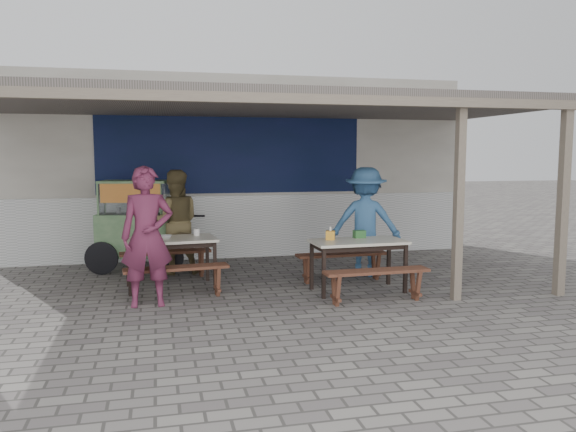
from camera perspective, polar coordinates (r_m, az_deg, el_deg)
The scene contains 17 objects.
ground at distance 8.12m, azimuth -1.35°, elevation -7.87°, with size 60.00×60.00×0.00m, color slate.
back_wall at distance 11.41m, azimuth -5.08°, elevation 4.92°, with size 9.00×1.28×3.50m.
warung_roof at distance 8.79m, azimuth -2.51°, elevation 11.03°, with size 9.00×4.21×2.81m.
table_left at distance 8.50m, azimuth -11.86°, elevation -2.75°, with size 1.39×0.86×0.75m.
bench_left_street at distance 7.90m, azimuth -11.24°, elevation -5.89°, with size 1.45×0.41×0.45m.
bench_left_wall at distance 9.21m, azimuth -12.30°, elevation -4.19°, with size 1.45×0.41×0.45m.
table_right at distance 8.18m, azimuth 7.15°, elevation -3.02°, with size 1.37×0.72×0.75m.
bench_right_street at distance 7.64m, azimuth 8.99°, elevation -6.25°, with size 1.46×0.32×0.45m.
bench_right_wall at distance 8.85m, azimuth 5.50°, elevation -4.48°, with size 1.46×0.32×0.45m.
vendor_cart at distance 9.93m, azimuth -15.04°, elevation -0.56°, with size 1.99×1.02×1.54m.
patron_street_side at distance 7.54m, azimuth -14.12°, elevation -2.03°, with size 0.67×0.44×1.84m, color #63233E.
patron_wall_side at distance 9.50m, azimuth -11.41°, elevation -0.60°, with size 0.84×0.66×1.74m, color brown.
patron_right_table at distance 9.24m, azimuth 7.88°, elevation -0.59°, with size 1.15×0.66×1.78m, color #376495.
tissue_box at distance 8.19m, azimuth 4.33°, elevation -1.96°, with size 0.13×0.13×0.13m, color orange.
donation_box at distance 8.41m, azimuth 7.26°, elevation -1.83°, with size 0.17×0.11×0.11m, color #2C652D.
condiment_jar at distance 8.70m, azimuth -9.26°, elevation -1.62°, with size 0.09×0.09×0.10m, color silver.
condiment_bowl at distance 8.49m, azimuth -12.31°, elevation -2.08°, with size 0.18×0.18×0.04m, color white.
Camera 1 is at (-1.61, -7.71, 1.98)m, focal length 35.00 mm.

